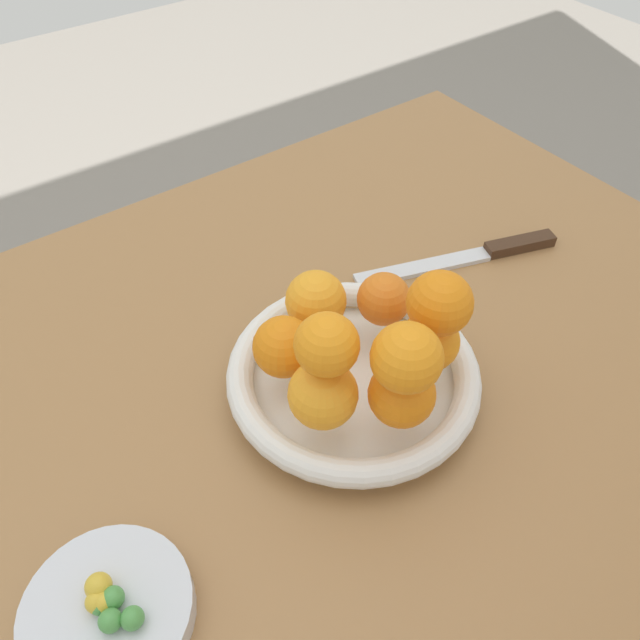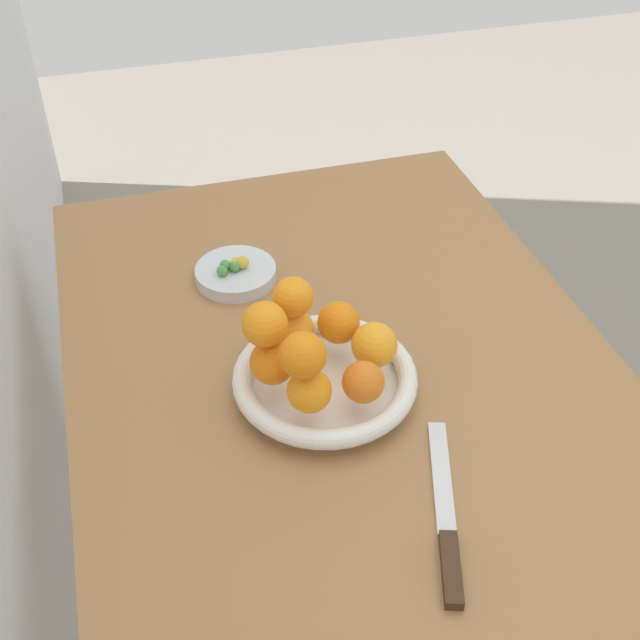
{
  "view_description": "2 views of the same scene",
  "coord_description": "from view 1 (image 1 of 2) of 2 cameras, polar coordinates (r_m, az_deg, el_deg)",
  "views": [
    {
      "loc": [
        0.21,
        0.33,
        1.24
      ],
      "look_at": [
        -0.02,
        0.02,
        0.83
      ],
      "focal_mm": 35.0,
      "sensor_mm": 36.0,
      "label": 1
    },
    {
      "loc": [
        -0.77,
        0.26,
        1.51
      ],
      "look_at": [
        -0.02,
        0.04,
        0.85
      ],
      "focal_mm": 45.0,
      "sensor_mm": 36.0,
      "label": 2
    }
  ],
  "objects": [
    {
      "name": "knife",
      "position": [
        0.79,
        13.96,
        5.79
      ],
      "size": [
        0.25,
        0.1,
        0.01
      ],
      "color": "#3F2819",
      "rests_on": "dining_table"
    },
    {
      "name": "orange_8",
      "position": [
        0.49,
        7.93,
        -3.44
      ],
      "size": [
        0.06,
        0.06,
        0.06
      ],
      "primitive_type": "sphere",
      "color": "orange",
      "rests_on": "orange_0"
    },
    {
      "name": "orange_2",
      "position": [
        0.62,
        5.85,
        1.92
      ],
      "size": [
        0.05,
        0.05,
        0.05
      ],
      "primitive_type": "sphere",
      "color": "orange",
      "rests_on": "fruit_bowl"
    },
    {
      "name": "candy_ball_6",
      "position": [
        0.52,
        -19.75,
        -23.07
      ],
      "size": [
        0.02,
        0.02,
        0.02
      ],
      "primitive_type": "sphere",
      "color": "gold",
      "rests_on": "candy_dish"
    },
    {
      "name": "orange_3",
      "position": [
        0.61,
        -0.38,
        1.78
      ],
      "size": [
        0.06,
        0.06,
        0.06
      ],
      "primitive_type": "sphere",
      "color": "orange",
      "rests_on": "fruit_bowl"
    },
    {
      "name": "candy_ball_0",
      "position": [
        0.52,
        -18.42,
        -22.96
      ],
      "size": [
        0.02,
        0.02,
        0.02
      ],
      "primitive_type": "sphere",
      "color": "#4C9947",
      "rests_on": "candy_dish"
    },
    {
      "name": "fruit_bowl",
      "position": [
        0.61,
        3.04,
        -5.15
      ],
      "size": [
        0.25,
        0.25,
        0.04
      ],
      "color": "white",
      "rests_on": "dining_table"
    },
    {
      "name": "ground_plane",
      "position": [
        1.3,
        -1.12,
        -26.14
      ],
      "size": [
        6.0,
        6.0,
        0.0
      ],
      "primitive_type": "plane",
      "color": "gray"
    },
    {
      "name": "orange_7",
      "position": [
        0.54,
        10.88,
        1.51
      ],
      "size": [
        0.06,
        0.06,
        0.06
      ],
      "primitive_type": "sphere",
      "color": "orange",
      "rests_on": "orange_1"
    },
    {
      "name": "candy_ball_4",
      "position": [
        0.52,
        -19.14,
        -23.16
      ],
      "size": [
        0.02,
        0.02,
        0.02
      ],
      "primitive_type": "sphere",
      "color": "gold",
      "rests_on": "candy_dish"
    },
    {
      "name": "orange_1",
      "position": [
        0.59,
        9.97,
        -1.95
      ],
      "size": [
        0.06,
        0.06,
        0.06
      ],
      "primitive_type": "sphere",
      "color": "orange",
      "rests_on": "fruit_bowl"
    },
    {
      "name": "candy_ball_5",
      "position": [
        0.52,
        -19.59,
        -21.94
      ],
      "size": [
        0.02,
        0.02,
        0.02
      ],
      "primitive_type": "sphere",
      "color": "gold",
      "rests_on": "candy_dish"
    },
    {
      "name": "dining_table",
      "position": [
        0.71,
        -1.88,
        -9.95
      ],
      "size": [
        1.1,
        0.76,
        0.74
      ],
      "color": "#9E7042",
      "rests_on": "ground_plane"
    },
    {
      "name": "orange_5",
      "position": [
        0.54,
        0.27,
        -6.81
      ],
      "size": [
        0.06,
        0.06,
        0.06
      ],
      "primitive_type": "sphere",
      "color": "orange",
      "rests_on": "fruit_bowl"
    },
    {
      "name": "orange_6",
      "position": [
        0.49,
        0.62,
        -2.29
      ],
      "size": [
        0.05,
        0.05,
        0.05
      ],
      "primitive_type": "sphere",
      "color": "orange",
      "rests_on": "orange_5"
    },
    {
      "name": "orange_0",
      "position": [
        0.54,
        7.48,
        -6.74
      ],
      "size": [
        0.06,
        0.06,
        0.06
      ],
      "primitive_type": "sphere",
      "color": "orange",
      "rests_on": "fruit_bowl"
    },
    {
      "name": "candy_ball_2",
      "position": [
        0.51,
        -18.62,
        -24.61
      ],
      "size": [
        0.02,
        0.02,
        0.02
      ],
      "primitive_type": "sphere",
      "color": "#4C9947",
      "rests_on": "candy_dish"
    },
    {
      "name": "candy_ball_3",
      "position": [
        0.51,
        -16.78,
        -24.65
      ],
      "size": [
        0.02,
        0.02,
        0.02
      ],
      "primitive_type": "sphere",
      "color": "#4C9947",
      "rests_on": "candy_dish"
    },
    {
      "name": "orange_4",
      "position": [
        0.57,
        -3.32,
        -2.47
      ],
      "size": [
        0.06,
        0.06,
        0.06
      ],
      "primitive_type": "sphere",
      "color": "orange",
      "rests_on": "fruit_bowl"
    },
    {
      "name": "candy_ball_1",
      "position": [
        0.52,
        -19.48,
        -23.36
      ],
      "size": [
        0.01,
        0.01,
        0.01
      ],
      "primitive_type": "sphere",
      "color": "#4C9947",
      "rests_on": "candy_dish"
    },
    {
      "name": "candy_dish",
      "position": [
        0.54,
        -18.76,
        -23.95
      ],
      "size": [
        0.13,
        0.13,
        0.02
      ],
      "primitive_type": "cylinder",
      "color": "silver",
      "rests_on": "dining_table"
    }
  ]
}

